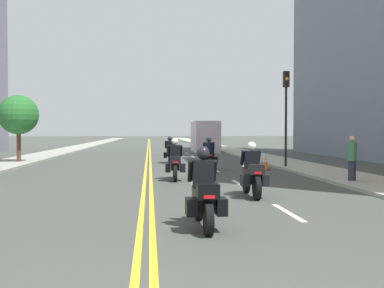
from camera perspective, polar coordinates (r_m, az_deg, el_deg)
The scene contains 16 objects.
ground_plane at distance 50.66m, azimuth -5.28°, elevation -0.58°, with size 264.00×264.00×0.00m, color #404540.
sidewalk_left at distance 51.29m, azimuth -14.20°, elevation -0.53°, with size 2.76×144.00×0.12m, color #96978D.
sidewalk_right at distance 51.27m, azimuth 3.63°, elevation -0.49°, with size 2.76×144.00×0.12m, color #A2A695.
centreline_yellow_inner at distance 50.66m, azimuth -5.42°, elevation -0.58°, with size 0.12×132.00×0.01m, color yellow.
centreline_yellow_outer at distance 50.66m, azimuth -5.15°, elevation -0.58°, with size 0.12×132.00×0.01m, color yellow.
lane_dashes_white at distance 31.84m, azimuth 0.60°, elevation -1.84°, with size 0.14×56.40×0.01m.
motorcycle_0 at distance 9.15m, azimuth 1.44°, elevation -6.33°, with size 0.77×2.13×1.60m.
motorcycle_1 at distance 13.62m, azimuth 7.33°, elevation -3.70°, with size 0.77×2.20×1.60m.
motorcycle_2 at distance 18.14m, azimuth -2.07°, elevation -2.35°, with size 0.77×2.23×1.63m.
motorcycle_3 at distance 22.87m, azimuth 2.09°, elevation -1.52°, with size 0.78×2.28×1.62m.
motorcycle_4 at distance 27.79m, azimuth -2.72°, elevation -1.00°, with size 0.76×2.10×1.59m.
traffic_cone_0 at distance 23.14m, azimuth 8.98°, elevation -2.34°, with size 0.36×0.36×0.66m.
traffic_light_near at distance 24.24m, azimuth 11.39°, elevation 5.07°, with size 0.28×0.38×4.93m.
pedestrian_1 at distance 17.76m, azimuth 18.94°, elevation -1.75°, with size 0.40×0.42×1.73m.
street_tree_0 at distance 29.22m, azimuth -20.39°, elevation 3.34°, with size 2.31×2.31×4.02m.
parked_truck at distance 43.52m, azimuth 1.52°, elevation 0.75°, with size 2.20×6.50×2.80m.
Camera 1 is at (0.07, -2.62, 1.90)m, focal length 43.77 mm.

